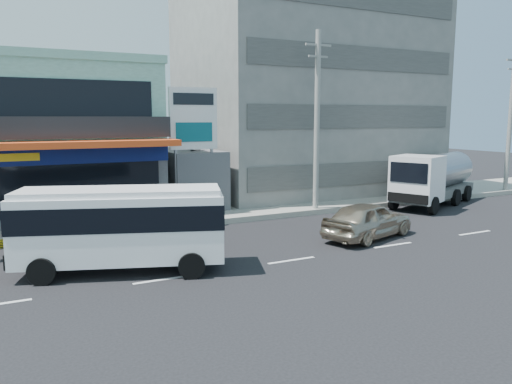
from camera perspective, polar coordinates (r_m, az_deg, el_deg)
ground at (r=19.08m, az=4.08°, el=-7.80°), size 120.00×120.00×0.00m
sidewalk at (r=29.50m, az=2.92°, el=-1.65°), size 70.00×5.00×0.30m
shop_building at (r=29.69m, az=-24.16°, el=5.16°), size 12.40×11.70×8.00m
concrete_building at (r=36.37m, az=5.57°, el=11.08°), size 16.00×12.00×14.00m
gap_structure at (r=29.47m, az=-7.98°, el=1.41°), size 3.00×6.00×3.50m
satellite_dish at (r=28.36m, az=-7.39°, el=4.85°), size 1.50×1.50×0.15m
billboard at (r=26.45m, az=-7.16°, el=7.53°), size 2.60×0.18×6.90m
utility_pole_near at (r=27.78m, az=6.98°, el=8.03°), size 1.60×0.30×10.00m
utility_pole_far at (r=39.03m, az=27.05°, el=7.30°), size 1.60×0.30×10.00m
minibus at (r=17.89m, az=-15.19°, el=-3.39°), size 7.39×4.45×2.95m
sedan at (r=22.82m, az=12.67°, el=-3.12°), size 5.25×3.30×1.67m
tanker_truck at (r=32.29m, az=19.56°, el=1.56°), size 8.38×5.37×3.20m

